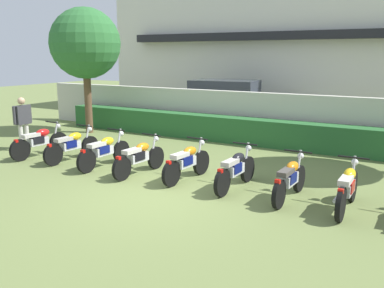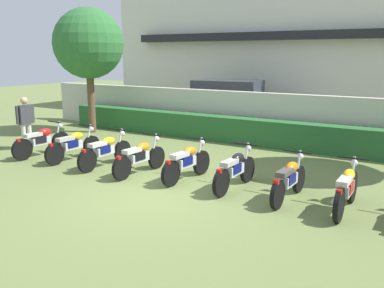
{
  "view_description": "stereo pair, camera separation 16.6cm",
  "coord_description": "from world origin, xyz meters",
  "px_view_note": "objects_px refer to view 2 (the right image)",
  "views": [
    {
      "loc": [
        5.03,
        -6.99,
        2.95
      ],
      "look_at": [
        0.0,
        1.57,
        0.84
      ],
      "focal_mm": 39.67,
      "sensor_mm": 36.0,
      "label": 1
    },
    {
      "loc": [
        5.17,
        -6.91,
        2.95
      ],
      "look_at": [
        0.0,
        1.57,
        0.84
      ],
      "focal_mm": 39.67,
      "sensor_mm": 36.0,
      "label": 2
    }
  ],
  "objects_px": {
    "motorcycle_in_row_7": "(346,189)",
    "tree_near_inspector": "(88,44)",
    "motorcycle_in_row_3": "(139,157)",
    "motorcycle_in_row_1": "(73,145)",
    "motorcycle_in_row_5": "(235,169)",
    "motorcycle_in_row_6": "(289,179)",
    "parked_car": "(231,103)",
    "motorcycle_in_row_4": "(187,162)",
    "inspector_person": "(25,119)",
    "motorcycle_in_row_0": "(42,141)",
    "motorcycle_in_row_2": "(105,150)"
  },
  "relations": [
    {
      "from": "motorcycle_in_row_7",
      "to": "tree_near_inspector",
      "type": "bearing_deg",
      "value": 69.31
    },
    {
      "from": "motorcycle_in_row_3",
      "to": "motorcycle_in_row_7",
      "type": "bearing_deg",
      "value": -86.87
    },
    {
      "from": "motorcycle_in_row_1",
      "to": "motorcycle_in_row_7",
      "type": "bearing_deg",
      "value": -88.16
    },
    {
      "from": "tree_near_inspector",
      "to": "motorcycle_in_row_5",
      "type": "distance_m",
      "value": 9.0
    },
    {
      "from": "motorcycle_in_row_1",
      "to": "motorcycle_in_row_6",
      "type": "distance_m",
      "value": 6.29
    },
    {
      "from": "tree_near_inspector",
      "to": "motorcycle_in_row_6",
      "type": "relative_size",
      "value": 2.54
    },
    {
      "from": "parked_car",
      "to": "motorcycle_in_row_3",
      "type": "distance_m",
      "value": 8.04
    },
    {
      "from": "motorcycle_in_row_4",
      "to": "inspector_person",
      "type": "relative_size",
      "value": 1.11
    },
    {
      "from": "motorcycle_in_row_1",
      "to": "motorcycle_in_row_3",
      "type": "relative_size",
      "value": 1.02
    },
    {
      "from": "motorcycle_in_row_0",
      "to": "motorcycle_in_row_6",
      "type": "bearing_deg",
      "value": -85.93
    },
    {
      "from": "motorcycle_in_row_2",
      "to": "parked_car",
      "type": "bearing_deg",
      "value": 2.61
    },
    {
      "from": "motorcycle_in_row_0",
      "to": "motorcycle_in_row_7",
      "type": "xyz_separation_m",
      "value": [
        8.63,
        -0.04,
        0.0
      ]
    },
    {
      "from": "inspector_person",
      "to": "motorcycle_in_row_6",
      "type": "bearing_deg",
      "value": -2.15
    },
    {
      "from": "motorcycle_in_row_3",
      "to": "motorcycle_in_row_7",
      "type": "distance_m",
      "value": 4.96
    },
    {
      "from": "parked_car",
      "to": "motorcycle_in_row_3",
      "type": "height_order",
      "value": "parked_car"
    },
    {
      "from": "parked_car",
      "to": "motorcycle_in_row_7",
      "type": "height_order",
      "value": "parked_car"
    },
    {
      "from": "motorcycle_in_row_5",
      "to": "motorcycle_in_row_6",
      "type": "xyz_separation_m",
      "value": [
        1.26,
        -0.09,
        -0.01
      ]
    },
    {
      "from": "parked_car",
      "to": "motorcycle_in_row_1",
      "type": "distance_m",
      "value": 7.85
    },
    {
      "from": "motorcycle_in_row_6",
      "to": "motorcycle_in_row_4",
      "type": "bearing_deg",
      "value": 88.91
    },
    {
      "from": "tree_near_inspector",
      "to": "motorcycle_in_row_3",
      "type": "bearing_deg",
      "value": -35.28
    },
    {
      "from": "motorcycle_in_row_7",
      "to": "motorcycle_in_row_2",
      "type": "bearing_deg",
      "value": 88.49
    },
    {
      "from": "parked_car",
      "to": "motorcycle_in_row_4",
      "type": "relative_size",
      "value": 2.56
    },
    {
      "from": "tree_near_inspector",
      "to": "motorcycle_in_row_0",
      "type": "bearing_deg",
      "value": -67.04
    },
    {
      "from": "motorcycle_in_row_2",
      "to": "tree_near_inspector",
      "type": "bearing_deg",
      "value": 49.36
    },
    {
      "from": "motorcycle_in_row_5",
      "to": "inspector_person",
      "type": "bearing_deg",
      "value": 89.74
    },
    {
      "from": "motorcycle_in_row_7",
      "to": "inspector_person",
      "type": "distance_m",
      "value": 9.77
    },
    {
      "from": "motorcycle_in_row_0",
      "to": "motorcycle_in_row_1",
      "type": "bearing_deg",
      "value": -80.88
    },
    {
      "from": "parked_car",
      "to": "tree_near_inspector",
      "type": "xyz_separation_m",
      "value": [
        -3.84,
        -4.22,
        2.38
      ]
    },
    {
      "from": "motorcycle_in_row_2",
      "to": "motorcycle_in_row_5",
      "type": "bearing_deg",
      "value": -87.35
    },
    {
      "from": "motorcycle_in_row_3",
      "to": "tree_near_inspector",
      "type": "bearing_deg",
      "value": 57.89
    },
    {
      "from": "motorcycle_in_row_4",
      "to": "inspector_person",
      "type": "xyz_separation_m",
      "value": [
        -6.06,
        0.21,
        0.53
      ]
    },
    {
      "from": "motorcycle_in_row_3",
      "to": "motorcycle_in_row_6",
      "type": "relative_size",
      "value": 1.04
    },
    {
      "from": "motorcycle_in_row_4",
      "to": "motorcycle_in_row_6",
      "type": "distance_m",
      "value": 2.54
    },
    {
      "from": "tree_near_inspector",
      "to": "inspector_person",
      "type": "xyz_separation_m",
      "value": [
        0.43,
        -3.3,
        -2.34
      ]
    },
    {
      "from": "motorcycle_in_row_7",
      "to": "motorcycle_in_row_4",
      "type": "bearing_deg",
      "value": 86.5
    },
    {
      "from": "tree_near_inspector",
      "to": "motorcycle_in_row_7",
      "type": "height_order",
      "value": "tree_near_inspector"
    },
    {
      "from": "motorcycle_in_row_3",
      "to": "inspector_person",
      "type": "bearing_deg",
      "value": 88.53
    },
    {
      "from": "tree_near_inspector",
      "to": "motorcycle_in_row_0",
      "type": "relative_size",
      "value": 2.38
    },
    {
      "from": "motorcycle_in_row_4",
      "to": "motorcycle_in_row_7",
      "type": "bearing_deg",
      "value": -88.35
    },
    {
      "from": "motorcycle_in_row_5",
      "to": "tree_near_inspector",
      "type": "bearing_deg",
      "value": 67.08
    },
    {
      "from": "motorcycle_in_row_1",
      "to": "motorcycle_in_row_2",
      "type": "xyz_separation_m",
      "value": [
        1.26,
        -0.07,
        0.0
      ]
    },
    {
      "from": "parked_car",
      "to": "motorcycle_in_row_2",
      "type": "bearing_deg",
      "value": -95.53
    },
    {
      "from": "motorcycle_in_row_3",
      "to": "motorcycle_in_row_7",
      "type": "height_order",
      "value": "motorcycle_in_row_7"
    },
    {
      "from": "motorcycle_in_row_0",
      "to": "motorcycle_in_row_3",
      "type": "relative_size",
      "value": 1.03
    },
    {
      "from": "motorcycle_in_row_6",
      "to": "motorcycle_in_row_7",
      "type": "distance_m",
      "value": 1.15
    },
    {
      "from": "motorcycle_in_row_2",
      "to": "motorcycle_in_row_7",
      "type": "height_order",
      "value": "motorcycle_in_row_7"
    },
    {
      "from": "parked_car",
      "to": "motorcycle_in_row_3",
      "type": "relative_size",
      "value": 2.48
    },
    {
      "from": "motorcycle_in_row_3",
      "to": "motorcycle_in_row_5",
      "type": "relative_size",
      "value": 1.01
    },
    {
      "from": "tree_near_inspector",
      "to": "inspector_person",
      "type": "height_order",
      "value": "tree_near_inspector"
    },
    {
      "from": "motorcycle_in_row_5",
      "to": "motorcycle_in_row_7",
      "type": "xyz_separation_m",
      "value": [
        2.41,
        -0.16,
        0.01
      ]
    }
  ]
}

